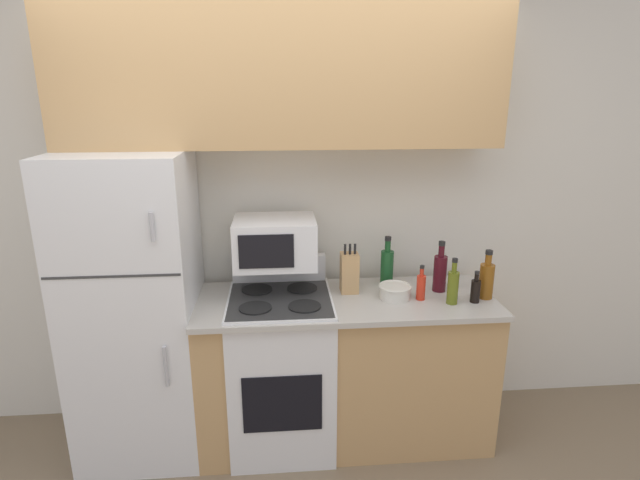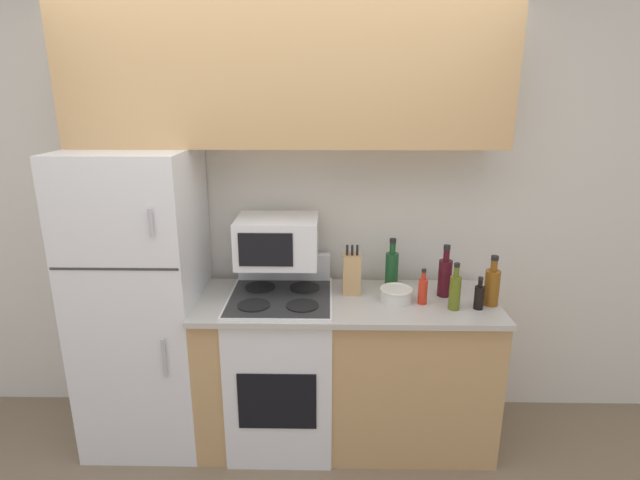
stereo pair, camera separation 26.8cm
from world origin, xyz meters
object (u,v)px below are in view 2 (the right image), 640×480
object	(u,v)px
knife_block	(352,273)
bottle_olive_oil	(455,291)
bottle_wine_green	(392,268)
refrigerator	(143,301)
bottle_whiskey	(492,286)
bottle_soy_sauce	(479,296)
bottle_hot_sauce	(423,290)
bottle_wine_red	(445,276)
bowl	(396,294)
stove	(282,366)
microwave	(277,240)

from	to	relation	value
knife_block	bottle_olive_oil	xyz separation A→B (m)	(0.54, -0.22, -0.02)
bottle_wine_green	refrigerator	bearing A→B (deg)	-174.04
bottle_olive_oil	bottle_wine_green	world-z (taller)	bottle_wine_green
bottle_whiskey	bottle_olive_oil	bearing A→B (deg)	-163.82
bottle_soy_sauce	refrigerator	bearing A→B (deg)	175.36
refrigerator	knife_block	size ratio (longest dim) A/B	5.94
bottle_hot_sauce	bottle_olive_oil	distance (m)	0.17
bottle_wine_red	bottle_wine_green	bearing A→B (deg)	156.66
knife_block	bowl	xyz separation A→B (m)	(0.24, -0.12, -0.08)
bottle_olive_oil	bowl	bearing A→B (deg)	161.22
knife_block	bottle_wine_red	xyz separation A→B (m)	(0.52, -0.03, 0.00)
stove	bottle_whiskey	size ratio (longest dim) A/B	3.85
refrigerator	bottle_hot_sauce	bearing A→B (deg)	-3.22
refrigerator	bottle_wine_green	world-z (taller)	refrigerator
knife_block	bowl	distance (m)	0.28
bottle_whiskey	bottle_wine_red	world-z (taller)	bottle_wine_red
bottle_soy_sauce	knife_block	bearing A→B (deg)	162.57
bowl	bottle_wine_red	bearing A→B (deg)	16.92
bottle_hot_sauce	bottle_wine_red	world-z (taller)	bottle_wine_red
bottle_olive_oil	bottle_wine_green	distance (m)	0.43
microwave	bowl	bearing A→B (deg)	-11.03
bottle_whiskey	bottle_hot_sauce	world-z (taller)	bottle_whiskey
bottle_olive_oil	bottle_wine_red	bearing A→B (deg)	93.97
microwave	bottle_whiskey	bearing A→B (deg)	-8.13
refrigerator	bottle_soy_sauce	xyz separation A→B (m)	(1.87, -0.15, 0.11)
refrigerator	bottle_wine_green	size ratio (longest dim) A/B	5.77
refrigerator	bottle_wine_red	distance (m)	1.73
microwave	knife_block	xyz separation A→B (m)	(0.42, -0.01, -0.19)
bowl	bottle_soy_sauce	bearing A→B (deg)	-12.27
microwave	bottle_soy_sauce	size ratio (longest dim) A/B	2.52
stove	bottle_wine_red	bearing A→B (deg)	3.81
refrigerator	bottle_olive_oil	bearing A→B (deg)	-5.24
bottle_soy_sauce	bottle_wine_red	size ratio (longest dim) A/B	0.60
microwave	bottle_wine_red	distance (m)	0.97
bottle_olive_oil	bottle_wine_red	world-z (taller)	bottle_wine_red
knife_block	bottle_olive_oil	distance (m)	0.58
knife_block	bottle_soy_sauce	world-z (taller)	knife_block
microwave	bowl	size ratio (longest dim) A/B	2.45
refrigerator	bottle_soy_sauce	size ratio (longest dim) A/B	9.62
bottle_whiskey	refrigerator	bearing A→B (deg)	177.15
bottle_soy_sauce	bottle_hot_sauce	distance (m)	0.30
stove	microwave	world-z (taller)	microwave
knife_block	bottle_olive_oil	world-z (taller)	knife_block
bowl	bottle_olive_oil	xyz separation A→B (m)	(0.29, -0.10, 0.06)
microwave	bottle_wine_red	xyz separation A→B (m)	(0.95, -0.04, -0.19)
stove	microwave	xyz separation A→B (m)	(-0.02, 0.11, 0.74)
bottle_soy_sauce	stove	bearing A→B (deg)	173.78
stove	knife_block	bearing A→B (deg)	13.08
refrigerator	stove	distance (m)	0.89
bottle_soy_sauce	bottle_wine_red	distance (m)	0.23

